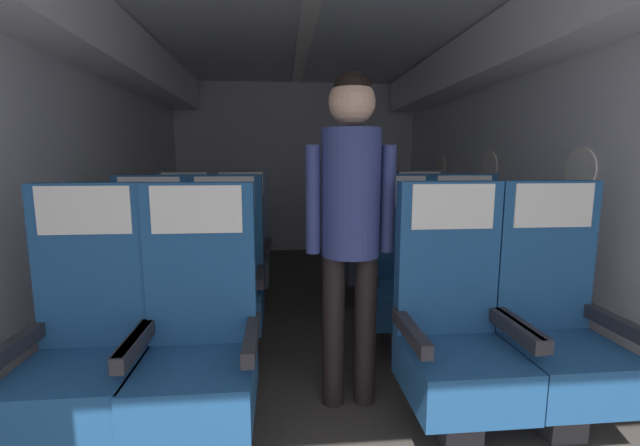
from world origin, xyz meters
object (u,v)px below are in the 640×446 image
(seat_a_left_aisle, at_px, (199,344))
(seat_a_left_window, at_px, (86,347))
(seat_b_left_aisle, at_px, (226,280))
(seat_a_right_aisle, at_px, (556,329))
(seat_b_left_window, at_px, (151,283))
(flight_attendant, at_px, (351,207))
(seat_c_left_aisle, at_px, (242,250))
(seat_c_right_aisle, at_px, (420,246))
(seat_b_right_window, at_px, (399,276))
(seat_a_right_window, at_px, (455,333))
(seat_c_right_window, at_px, (370,247))
(seat_b_right_aisle, at_px, (465,274))
(seat_c_left_window, at_px, (186,250))

(seat_a_left_aisle, bearing_deg, seat_a_left_window, 178.21)
(seat_a_left_aisle, height_order, seat_b_left_aisle, same)
(seat_a_left_window, relative_size, seat_a_right_aisle, 1.00)
(seat_b_left_window, distance_m, flight_attendant, 1.41)
(seat_c_left_aisle, xyz_separation_m, seat_c_right_aisle, (1.56, 0.00, 0.00))
(seat_c_left_aisle, bearing_deg, flight_attendant, -66.80)
(seat_a_left_window, distance_m, seat_a_right_aisle, 2.03)
(seat_b_right_window, bearing_deg, seat_a_right_window, -90.43)
(seat_a_left_window, bearing_deg, seat_c_right_window, 49.25)
(seat_b_left_aisle, distance_m, flight_attendant, 1.08)
(seat_c_left_aisle, bearing_deg, seat_a_left_window, -104.26)
(seat_a_left_aisle, bearing_deg, seat_a_right_aisle, 0.33)
(seat_c_right_window, bearing_deg, seat_b_right_aisle, -63.42)
(seat_a_right_window, relative_size, seat_c_left_aisle, 1.00)
(seat_b_left_aisle, bearing_deg, seat_b_right_window, -0.19)
(seat_a_left_window, height_order, seat_b_right_aisle, same)
(seat_a_right_aisle, bearing_deg, seat_c_left_window, 138.00)
(seat_a_left_window, bearing_deg, seat_c_left_window, 90.14)
(seat_b_right_window, bearing_deg, seat_b_left_aisle, 179.81)
(seat_b_left_window, bearing_deg, seat_b_right_aisle, 0.44)
(seat_a_right_aisle, xyz_separation_m, flight_attendant, (-0.90, 0.26, 0.53))
(seat_a_left_window, xyz_separation_m, seat_c_left_aisle, (0.46, 1.82, 0.00))
(seat_c_left_aisle, xyz_separation_m, seat_c_right_window, (1.11, -0.00, 0.00))
(seat_a_right_aisle, xyz_separation_m, seat_a_right_window, (-0.48, -0.01, 0.00))
(seat_c_left_aisle, xyz_separation_m, flight_attendant, (0.67, -1.56, 0.53))
(seat_b_right_aisle, relative_size, seat_c_right_window, 1.00)
(seat_c_left_aisle, bearing_deg, seat_b_left_window, -117.01)
(seat_c_left_window, relative_size, seat_c_right_aisle, 1.00)
(seat_a_left_aisle, xyz_separation_m, seat_b_right_aisle, (1.57, 0.93, 0.00))
(seat_a_right_window, distance_m, seat_b_right_window, 0.91)
(seat_a_right_window, height_order, flight_attendant, flight_attendant)
(seat_b_left_window, xyz_separation_m, seat_c_left_window, (0.00, 0.94, 0.00))
(seat_a_left_window, relative_size, seat_b_right_window, 1.00)
(seat_a_left_window, relative_size, seat_c_left_aisle, 1.00)
(seat_c_right_aisle, bearing_deg, flight_attendant, -119.71)
(seat_c_left_window, xyz_separation_m, flight_attendant, (1.14, -1.57, 0.53))
(seat_a_left_aisle, distance_m, seat_c_right_window, 2.15)
(seat_a_left_aisle, bearing_deg, seat_b_right_window, 39.50)
(seat_a_right_aisle, bearing_deg, seat_b_right_window, 117.28)
(flight_attendant, bearing_deg, seat_a_right_window, 141.08)
(seat_a_right_aisle, height_order, seat_c_left_window, same)
(seat_b_left_window, xyz_separation_m, seat_b_right_aisle, (2.04, 0.02, 0.00))
(seat_c_left_aisle, bearing_deg, seat_c_left_window, 179.11)
(seat_b_left_window, xyz_separation_m, flight_attendant, (1.14, -0.64, 0.53))
(seat_b_right_window, bearing_deg, seat_c_left_window, 149.42)
(seat_c_left_window, height_order, seat_c_right_aisle, same)
(seat_c_left_window, distance_m, seat_c_right_window, 1.58)
(seat_a_right_aisle, distance_m, seat_c_left_window, 2.74)
(seat_c_left_aisle, height_order, flight_attendant, flight_attendant)
(seat_a_left_window, height_order, seat_c_right_window, same)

